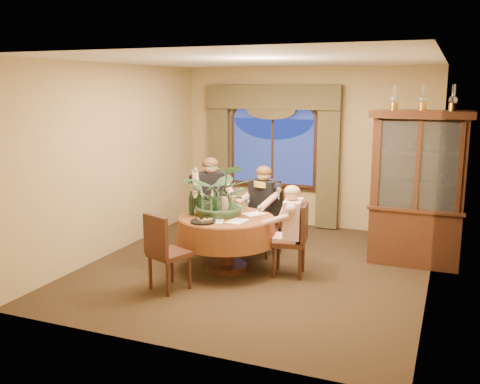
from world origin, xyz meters
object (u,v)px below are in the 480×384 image
at_px(oil_lamp_right, 453,98).
at_px(oil_lamp_left, 394,97).
at_px(oil_lamp_center, 423,97).
at_px(chair_back_right, 264,223).
at_px(olive_bowl, 228,216).
at_px(wine_bottle_0, 215,205).
at_px(chair_right, 289,240).
at_px(wine_bottle_5, 212,202).
at_px(wine_bottle_1, 191,203).
at_px(wine_bottle_2, 199,203).
at_px(person_pink, 293,231).
at_px(chair_back, 217,218).
at_px(centerpiece_plant, 222,169).
at_px(dining_table, 226,243).
at_px(wine_bottle_4, 212,201).
at_px(person_back, 210,205).
at_px(chair_front_left, 169,252).
at_px(stoneware_vase, 224,206).
at_px(person_scarf, 264,211).
at_px(china_cabinet, 417,189).
at_px(wine_bottle_3, 201,200).

bearing_deg(oil_lamp_right, oil_lamp_left, 180.00).
relative_size(oil_lamp_center, chair_back_right, 0.35).
distance_m(olive_bowl, wine_bottle_0, 0.23).
height_order(chair_right, wine_bottle_5, wine_bottle_5).
distance_m(wine_bottle_1, wine_bottle_2, 0.11).
distance_m(oil_lamp_right, person_pink, 2.73).
distance_m(chair_back_right, olive_bowl, 0.94).
distance_m(oil_lamp_right, chair_back, 3.74).
relative_size(centerpiece_plant, wine_bottle_2, 3.33).
height_order(dining_table, chair_right, chair_right).
distance_m(centerpiece_plant, wine_bottle_4, 0.50).
bearing_deg(dining_table, oil_lamp_center, 27.35).
xyz_separation_m(person_back, centerpiece_plant, (0.47, -0.61, 0.66)).
bearing_deg(oil_lamp_left, olive_bowl, -147.10).
bearing_deg(wine_bottle_5, oil_lamp_left, 26.95).
xyz_separation_m(chair_front_left, olive_bowl, (0.40, 0.88, 0.29)).
bearing_deg(chair_right, wine_bottle_2, 89.77).
relative_size(chair_right, chair_back, 1.00).
distance_m(stoneware_vase, wine_bottle_1, 0.45).
xyz_separation_m(chair_back, wine_bottle_4, (0.24, -0.68, 0.44)).
height_order(dining_table, person_back, person_back).
bearing_deg(person_scarf, wine_bottle_0, 83.38).
bearing_deg(stoneware_vase, oil_lamp_center, 25.08).
bearing_deg(chair_back, wine_bottle_4, 77.28).
bearing_deg(oil_lamp_center, oil_lamp_left, 180.00).
bearing_deg(person_back, centerpiece_plant, 88.73).
height_order(oil_lamp_right, person_back, oil_lamp_right).
bearing_deg(china_cabinet, chair_back_right, -169.67).
bearing_deg(dining_table, oil_lamp_right, 24.04).
xyz_separation_m(olive_bowl, wine_bottle_5, (-0.28, 0.12, 0.14)).
height_order(wine_bottle_1, wine_bottle_3, same).
bearing_deg(chair_back_right, china_cabinet, -153.21).
relative_size(wine_bottle_1, wine_bottle_2, 1.00).
distance_m(stoneware_vase, olive_bowl, 0.19).
xyz_separation_m(chair_back, person_back, (-0.05, -0.13, 0.24)).
bearing_deg(chair_back_right, centerpiece_plant, 81.68).
relative_size(chair_right, person_back, 0.67).
bearing_deg(wine_bottle_1, chair_right, 9.65).
bearing_deg(olive_bowl, chair_back_right, 76.51).
relative_size(wine_bottle_0, wine_bottle_4, 1.00).
xyz_separation_m(stoneware_vase, wine_bottle_1, (-0.41, -0.18, 0.04)).
xyz_separation_m(person_pink, wine_bottle_1, (-1.37, -0.22, 0.31)).
relative_size(person_pink, wine_bottle_2, 3.69).
height_order(oil_lamp_left, chair_back, oil_lamp_left).
distance_m(centerpiece_plant, wine_bottle_1, 0.63).
relative_size(person_back, wine_bottle_2, 4.37).
bearing_deg(stoneware_vase, wine_bottle_4, 163.35).
relative_size(centerpiece_plant, wine_bottle_5, 3.33).
height_order(person_back, wine_bottle_3, person_back).
distance_m(chair_back_right, wine_bottle_0, 1.07).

